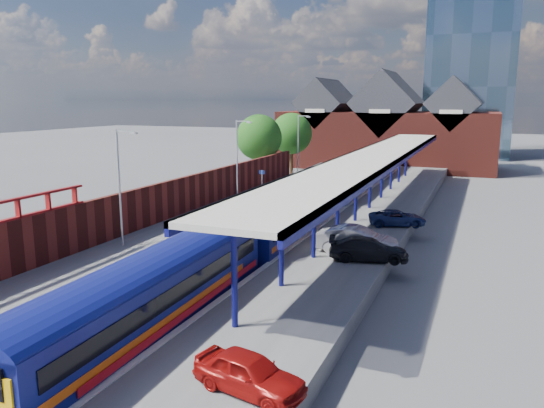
{
  "coord_description": "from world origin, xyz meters",
  "views": [
    {
      "loc": [
        13.63,
        -19.38,
        9.69
      ],
      "look_at": [
        0.07,
        13.95,
        2.6
      ],
      "focal_mm": 35.0,
      "sensor_mm": 36.0,
      "label": 1
    }
  ],
  "objects_px": {
    "lamp_post_c": "(238,155)",
    "parked_car_dark": "(369,249)",
    "parked_car_blue": "(397,218)",
    "parked_car_red": "(249,373)",
    "train": "(326,193)",
    "lamp_post_b": "(121,181)",
    "relay_cabinet": "(159,351)",
    "parked_car_silver": "(357,240)",
    "lamp_post_d": "(299,142)",
    "platform_sign": "(262,179)"
  },
  "relations": [
    {
      "from": "lamp_post_c",
      "to": "parked_car_dark",
      "type": "bearing_deg",
      "value": -43.03
    },
    {
      "from": "parked_car_dark",
      "to": "parked_car_blue",
      "type": "height_order",
      "value": "parked_car_dark"
    },
    {
      "from": "lamp_post_c",
      "to": "parked_car_red",
      "type": "bearing_deg",
      "value": -63.76
    },
    {
      "from": "train",
      "to": "lamp_post_c",
      "type": "height_order",
      "value": "lamp_post_c"
    },
    {
      "from": "lamp_post_b",
      "to": "relay_cabinet",
      "type": "xyz_separation_m",
      "value": [
        9.16,
        -10.01,
        -4.49
      ]
    },
    {
      "from": "lamp_post_b",
      "to": "parked_car_dark",
      "type": "xyz_separation_m",
      "value": [
        14.33,
        2.62,
        -3.37
      ]
    },
    {
      "from": "parked_car_silver",
      "to": "relay_cabinet",
      "type": "xyz_separation_m",
      "value": [
        -4.22,
        -13.79,
        -1.27
      ]
    },
    {
      "from": "parked_car_blue",
      "to": "lamp_post_d",
      "type": "bearing_deg",
      "value": 16.81
    },
    {
      "from": "lamp_post_b",
      "to": "parked_car_dark",
      "type": "relative_size",
      "value": 1.62
    },
    {
      "from": "relay_cabinet",
      "to": "parked_car_silver",
      "type": "bearing_deg",
      "value": 91.51
    },
    {
      "from": "platform_sign",
      "to": "parked_car_silver",
      "type": "height_order",
      "value": "platform_sign"
    },
    {
      "from": "lamp_post_d",
      "to": "platform_sign",
      "type": "relative_size",
      "value": 2.8
    },
    {
      "from": "parked_car_red",
      "to": "relay_cabinet",
      "type": "relative_size",
      "value": 3.62
    },
    {
      "from": "platform_sign",
      "to": "parked_car_dark",
      "type": "xyz_separation_m",
      "value": [
        12.97,
        -15.38,
        -1.06
      ]
    },
    {
      "from": "parked_car_red",
      "to": "platform_sign",
      "type": "bearing_deg",
      "value": 34.82
    },
    {
      "from": "lamp_post_b",
      "to": "parked_car_dark",
      "type": "bearing_deg",
      "value": 10.36
    },
    {
      "from": "lamp_post_d",
      "to": "parked_car_blue",
      "type": "relative_size",
      "value": 1.77
    },
    {
      "from": "parked_car_blue",
      "to": "parked_car_silver",
      "type": "bearing_deg",
      "value": 153.55
    },
    {
      "from": "train",
      "to": "lamp_post_b",
      "type": "height_order",
      "value": "lamp_post_b"
    },
    {
      "from": "lamp_post_c",
      "to": "lamp_post_d",
      "type": "xyz_separation_m",
      "value": [
        0.0,
        16.0,
        0.0
      ]
    },
    {
      "from": "lamp_post_b",
      "to": "parked_car_silver",
      "type": "relative_size",
      "value": 1.5
    },
    {
      "from": "train",
      "to": "platform_sign",
      "type": "bearing_deg",
      "value": 164.84
    },
    {
      "from": "lamp_post_b",
      "to": "parked_car_red",
      "type": "height_order",
      "value": "lamp_post_b"
    },
    {
      "from": "parked_car_red",
      "to": "train",
      "type": "bearing_deg",
      "value": 24.21
    },
    {
      "from": "platform_sign",
      "to": "lamp_post_c",
      "type": "bearing_deg",
      "value": -124.26
    },
    {
      "from": "lamp_post_c",
      "to": "relay_cabinet",
      "type": "relative_size",
      "value": 7.0
    },
    {
      "from": "lamp_post_b",
      "to": "lamp_post_c",
      "type": "relative_size",
      "value": 1.0
    },
    {
      "from": "platform_sign",
      "to": "relay_cabinet",
      "type": "height_order",
      "value": "platform_sign"
    },
    {
      "from": "lamp_post_b",
      "to": "parked_car_red",
      "type": "relative_size",
      "value": 1.93
    },
    {
      "from": "train",
      "to": "lamp_post_b",
      "type": "bearing_deg",
      "value": -115.81
    },
    {
      "from": "train",
      "to": "lamp_post_b",
      "type": "xyz_separation_m",
      "value": [
        -7.86,
        -16.24,
        2.87
      ]
    },
    {
      "from": "train",
      "to": "parked_car_dark",
      "type": "distance_m",
      "value": 15.09
    },
    {
      "from": "lamp_post_c",
      "to": "lamp_post_d",
      "type": "relative_size",
      "value": 1.0
    },
    {
      "from": "lamp_post_b",
      "to": "parked_car_blue",
      "type": "distance_m",
      "value": 18.81
    },
    {
      "from": "lamp_post_b",
      "to": "parked_car_dark",
      "type": "distance_m",
      "value": 14.96
    },
    {
      "from": "train",
      "to": "platform_sign",
      "type": "xyz_separation_m",
      "value": [
        -6.49,
        1.76,
        0.57
      ]
    },
    {
      "from": "parked_car_red",
      "to": "parked_car_blue",
      "type": "height_order",
      "value": "parked_car_red"
    },
    {
      "from": "parked_car_silver",
      "to": "parked_car_dark",
      "type": "bearing_deg",
      "value": -140.68
    },
    {
      "from": "lamp_post_d",
      "to": "parked_car_silver",
      "type": "height_order",
      "value": "lamp_post_d"
    },
    {
      "from": "lamp_post_c",
      "to": "platform_sign",
      "type": "height_order",
      "value": "lamp_post_c"
    },
    {
      "from": "train",
      "to": "relay_cabinet",
      "type": "height_order",
      "value": "train"
    },
    {
      "from": "platform_sign",
      "to": "parked_car_red",
      "type": "distance_m",
      "value": 32.57
    },
    {
      "from": "relay_cabinet",
      "to": "parked_car_dark",
      "type": "bearing_deg",
      "value": 86.27
    },
    {
      "from": "lamp_post_d",
      "to": "parked_car_silver",
      "type": "bearing_deg",
      "value": -64.63
    },
    {
      "from": "lamp_post_d",
      "to": "parked_car_blue",
      "type": "bearing_deg",
      "value": -54.76
    },
    {
      "from": "parked_car_red",
      "to": "parked_car_dark",
      "type": "bearing_deg",
      "value": 10.33
    },
    {
      "from": "parked_car_red",
      "to": "parked_car_dark",
      "type": "xyz_separation_m",
      "value": [
        0.5,
        14.69,
        0.01
      ]
    },
    {
      "from": "lamp_post_c",
      "to": "parked_car_blue",
      "type": "relative_size",
      "value": 1.77
    },
    {
      "from": "parked_car_silver",
      "to": "relay_cabinet",
      "type": "relative_size",
      "value": 4.67
    },
    {
      "from": "train",
      "to": "lamp_post_c",
      "type": "distance_m",
      "value": 8.37
    }
  ]
}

